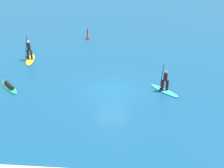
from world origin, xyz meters
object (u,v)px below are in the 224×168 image
object	(u,v)px
surfer_on_teal_board	(165,86)
surfer_on_green_board	(9,86)
surfer_on_yellow_board	(30,55)
marker_buoy	(88,37)

from	to	relation	value
surfer_on_teal_board	surfer_on_green_board	size ratio (longest dim) A/B	0.97
surfer_on_green_board	surfer_on_yellow_board	bearing A→B (deg)	-39.35
surfer_on_teal_board	marker_buoy	size ratio (longest dim) A/B	1.80
surfer_on_yellow_board	surfer_on_green_board	bearing A→B (deg)	171.27
marker_buoy	surfer_on_teal_board	bearing A→B (deg)	-57.77
surfer_on_teal_board	marker_buoy	xyz separation A→B (m)	(-7.70, 12.21, -0.16)
surfer_on_yellow_board	marker_buoy	world-z (taller)	surfer_on_yellow_board
surfer_on_yellow_board	marker_buoy	bearing A→B (deg)	-44.26
surfer_on_yellow_board	marker_buoy	xyz separation A→B (m)	(4.46, 6.75, -0.21)
surfer_on_teal_board	surfer_on_yellow_board	distance (m)	13.33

